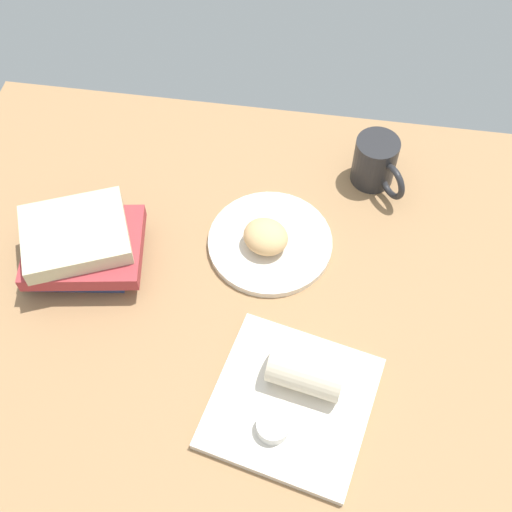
{
  "coord_description": "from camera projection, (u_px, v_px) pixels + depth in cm",
  "views": [
    {
      "loc": [
        -15.45,
        58.14,
        104.46
      ],
      "look_at": [
        -6.09,
        -5.66,
        7.0
      ],
      "focal_mm": 46.88,
      "sensor_mm": 36.0,
      "label": 1
    }
  ],
  "objects": [
    {
      "name": "breakfast_wrap",
      "position": [
        307.0,
        370.0,
        1.03
      ],
      "size": [
        12.69,
        9.0,
        7.0
      ],
      "primitive_type": "cylinder",
      "rotation": [
        1.57,
        0.0,
        4.53
      ],
      "color": "beige",
      "rests_on": "square_plate"
    },
    {
      "name": "round_plate",
      "position": [
        270.0,
        242.0,
        1.21
      ],
      "size": [
        22.55,
        22.55,
        1.4
      ],
      "primitive_type": "cylinder",
      "color": "silver",
      "rests_on": "dining_table"
    },
    {
      "name": "coffee_mug",
      "position": [
        376.0,
        162.0,
        1.26
      ],
      "size": [
        10.12,
        12.0,
        9.98
      ],
      "color": "#262628",
      "rests_on": "dining_table"
    },
    {
      "name": "sauce_cup",
      "position": [
        273.0,
        426.0,
        1.0
      ],
      "size": [
        5.06,
        5.06,
        2.29
      ],
      "color": "silver",
      "rests_on": "square_plate"
    },
    {
      "name": "scone_pastry",
      "position": [
        266.0,
        237.0,
        1.18
      ],
      "size": [
        10.38,
        9.92,
        5.17
      ],
      "primitive_type": "ellipsoid",
      "rotation": [
        0.0,
        0.0,
        2.73
      ],
      "color": "#DEAD72",
      "rests_on": "round_plate"
    },
    {
      "name": "dining_table",
      "position": [
        217.0,
        294.0,
        1.18
      ],
      "size": [
        110.0,
        90.0,
        4.0
      ],
      "primitive_type": "cube",
      "color": "#9E754C",
      "rests_on": "ground"
    },
    {
      "name": "book_stack",
      "position": [
        79.0,
        245.0,
        1.16
      ],
      "size": [
        23.08,
        20.26,
        9.74
      ],
      "color": "#33477F",
      "rests_on": "dining_table"
    },
    {
      "name": "square_plate",
      "position": [
        291.0,
        403.0,
        1.04
      ],
      "size": [
        28.56,
        28.56,
        1.6
      ],
      "primitive_type": "cube",
      "rotation": [
        0.0,
        0.0,
        -0.22
      ],
      "color": "silver",
      "rests_on": "dining_table"
    }
  ]
}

